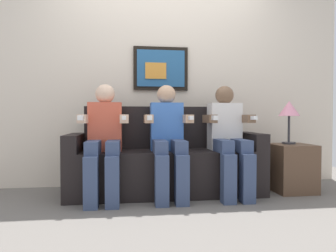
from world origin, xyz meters
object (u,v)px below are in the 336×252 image
object	(u,v)px
couch	(166,163)
person_on_right	(228,135)
table_lamp	(289,110)
person_in_middle	(168,136)
person_on_left	(104,136)
side_table_right	(292,168)

from	to	relation	value
couch	person_on_right	size ratio (longest dim) A/B	1.76
couch	table_lamp	bearing A→B (deg)	-2.43
person_on_right	table_lamp	distance (m)	0.76
couch	person_in_middle	distance (m)	0.34
person_on_left	person_on_right	world-z (taller)	same
person_in_middle	person_on_left	bearing A→B (deg)	180.00
side_table_right	person_in_middle	bearing A→B (deg)	-177.35
person_on_left	side_table_right	world-z (taller)	person_on_left
side_table_right	couch	bearing A→B (deg)	175.44
side_table_right	table_lamp	size ratio (longest dim) A/B	1.09
person_on_right	person_on_left	bearing A→B (deg)	180.00
couch	side_table_right	xyz separation A→B (m)	(1.33, -0.11, -0.06)
couch	person_on_right	xyz separation A→B (m)	(0.61, -0.17, 0.29)
side_table_right	table_lamp	distance (m)	0.61
person_in_middle	table_lamp	xyz separation A→B (m)	(1.32, 0.11, 0.25)
person_in_middle	person_on_right	size ratio (longest dim) A/B	1.00
person_on_right	side_table_right	distance (m)	0.81
couch	side_table_right	size ratio (longest dim) A/B	3.92
person_on_right	couch	bearing A→B (deg)	164.62
side_table_right	person_on_left	bearing A→B (deg)	-178.18
person_on_left	table_lamp	world-z (taller)	person_on_left
person_on_left	side_table_right	bearing A→B (deg)	1.82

